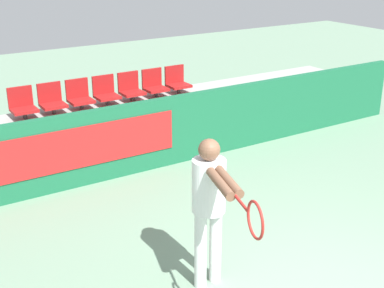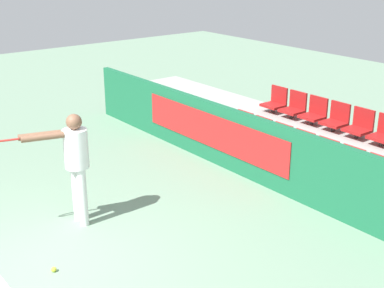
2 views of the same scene
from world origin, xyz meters
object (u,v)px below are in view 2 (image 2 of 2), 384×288
stadium_chair_0 (241,127)px  stadium_chair_5 (349,165)px  stadium_chair_2 (279,140)px  stadium_chair_9 (315,112)px  stadium_chair_10 (336,119)px  tennis_player (72,157)px  tennis_ball (54,269)px  stadium_chair_8 (294,107)px  stadium_chair_1 (260,133)px  stadium_chair_6 (376,175)px  stadium_chair_4 (324,156)px  stadium_chair_11 (360,125)px  stadium_chair_7 (276,101)px  stadium_chair_3 (301,148)px

stadium_chair_0 → stadium_chair_5: bearing=0.0°
stadium_chair_2 → stadium_chair_9: 0.99m
stadium_chair_10 → stadium_chair_0: bearing=-148.2°
stadium_chair_0 → tennis_player: size_ratio=0.31×
tennis_ball → stadium_chair_9: bearing=95.6°
stadium_chair_8 → tennis_player: bearing=-89.1°
stadium_chair_1 → stadium_chair_6: bearing=0.0°
stadium_chair_5 → stadium_chair_4: bearing=180.0°
stadium_chair_0 → stadium_chair_11: bearing=24.9°
stadium_chair_4 → stadium_chair_11: (0.00, 0.92, 0.35)m
stadium_chair_7 → tennis_ball: stadium_chair_7 is taller
stadium_chair_0 → tennis_player: 3.87m
stadium_chair_1 → stadium_chair_4: bearing=0.0°
stadium_chair_6 → stadium_chair_7: stadium_chair_7 is taller
stadium_chair_6 → stadium_chair_9: 2.22m
stadium_chair_5 → tennis_player: bearing=-116.7°
stadium_chair_2 → stadium_chair_1: bearing=180.0°
stadium_chair_8 → stadium_chair_1: bearing=-90.0°
stadium_chair_9 → stadium_chair_11: (0.99, 0.00, 0.00)m
stadium_chair_3 → stadium_chair_5: 0.99m
stadium_chair_5 → stadium_chair_1: bearing=180.0°
stadium_chair_6 → tennis_ball: size_ratio=7.71×
tennis_ball → stadium_chair_8: bearing=100.7°
stadium_chair_11 → stadium_chair_8: bearing=180.0°
stadium_chair_3 → stadium_chair_6: 1.49m
stadium_chair_1 → stadium_chair_5: size_ratio=1.00×
tennis_ball → tennis_player: bearing=140.0°
stadium_chair_6 → stadium_chair_10: stadium_chair_10 is taller
stadium_chair_11 → tennis_ball: (-0.45, -5.54, -0.89)m
stadium_chair_8 → stadium_chair_2: bearing=-61.7°
stadium_chair_7 → stadium_chair_0: bearing=-90.0°
stadium_chair_2 → stadium_chair_0: bearing=180.0°
stadium_chair_9 → stadium_chair_10: (0.50, 0.00, 0.00)m
stadium_chair_3 → stadium_chair_5: same height
tennis_player → stadium_chair_3: bearing=92.4°
stadium_chair_5 → stadium_chair_8: size_ratio=1.00×
stadium_chair_0 → stadium_chair_11: size_ratio=1.00×
stadium_chair_10 → stadium_chair_6: bearing=-31.8°
stadium_chair_0 → stadium_chair_1: size_ratio=1.00×
stadium_chair_0 → tennis_player: bearing=-81.5°
stadium_chair_6 → stadium_chair_2: bearing=180.0°
stadium_chair_7 → stadium_chair_8: (0.50, 0.00, 0.00)m
stadium_chair_5 → stadium_chair_11: size_ratio=1.00×
stadium_chair_2 → stadium_chair_4: size_ratio=1.00×
stadium_chair_0 → stadium_chair_1: 0.50m
stadium_chair_8 → stadium_chair_11: bearing=0.0°
stadium_chair_3 → stadium_chair_6: bearing=0.0°
stadium_chair_4 → tennis_ball: bearing=-95.5°
stadium_chair_2 → stadium_chair_3: bearing=0.0°
stadium_chair_0 → stadium_chair_2: size_ratio=1.00×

